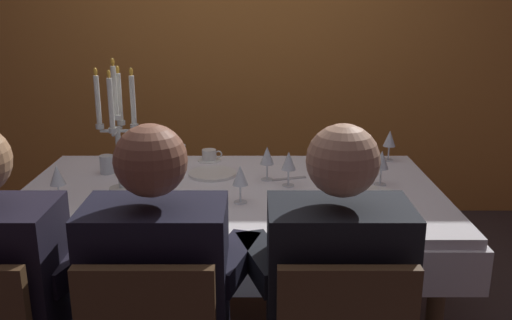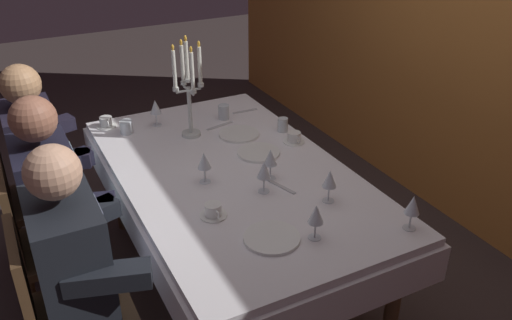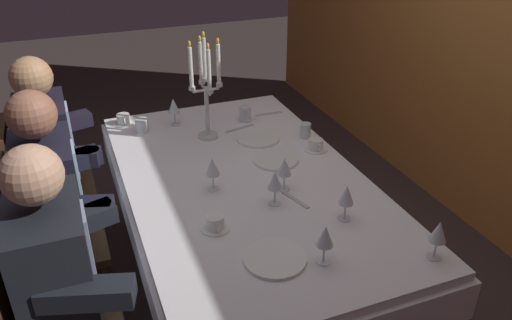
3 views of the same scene
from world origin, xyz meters
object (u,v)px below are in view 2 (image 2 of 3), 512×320
(dining_table, at_px, (232,189))
(wine_glass_4, at_px, (330,180))
(dinner_plate_0, at_px, (239,134))
(coffee_cup_0, at_px, (213,211))
(wine_glass_1, at_px, (316,215))
(dinner_plate_1, at_px, (259,152))
(coffee_cup_2, at_px, (106,122))
(seated_diner_1, at_px, (48,196))
(wine_glass_3, at_px, (264,171))
(wine_glass_0, at_px, (204,162))
(seated_diner_2, at_px, (69,260))
(candelabra, at_px, (189,90))
(water_tumbler_1, at_px, (283,125))
(wine_glass_2, at_px, (155,108))
(seated_diner_0, at_px, (34,153))
(water_tumbler_2, at_px, (126,127))
(wine_glass_6, at_px, (413,206))
(coffee_cup_1, at_px, (294,138))
(water_tumbler_0, at_px, (224,112))
(wine_glass_5, at_px, (270,158))
(dinner_plate_2, at_px, (272,238))

(dining_table, bearing_deg, wine_glass_4, 29.68)
(dinner_plate_0, distance_m, coffee_cup_0, 0.85)
(dining_table, height_order, dinner_plate_0, dinner_plate_0)
(wine_glass_1, bearing_deg, dinner_plate_1, 169.44)
(coffee_cup_2, height_order, seated_diner_1, seated_diner_1)
(wine_glass_3, bearing_deg, wine_glass_0, -134.89)
(coffee_cup_0, relative_size, coffee_cup_2, 1.00)
(seated_diner_2, bearing_deg, candelabra, 134.87)
(candelabra, distance_m, dinner_plate_1, 0.53)
(water_tumbler_1, xyz_separation_m, seated_diner_2, (0.65, -1.35, -0.05))
(dinner_plate_1, bearing_deg, wine_glass_1, -10.56)
(wine_glass_2, distance_m, water_tumbler_1, 0.77)
(dinner_plate_0, bearing_deg, seated_diner_0, -106.27)
(dinner_plate_0, distance_m, dinner_plate_1, 0.26)
(candelabra, relative_size, water_tumbler_2, 7.44)
(wine_glass_1, bearing_deg, seated_diner_0, -145.49)
(wine_glass_6, height_order, water_tumbler_2, wine_glass_6)
(wine_glass_0, distance_m, wine_glass_2, 0.77)
(coffee_cup_1, bearing_deg, candelabra, -125.93)
(dinner_plate_0, bearing_deg, wine_glass_1, -8.38)
(wine_glass_1, distance_m, water_tumbler_2, 1.45)
(seated_diner_2, bearing_deg, dinner_plate_0, 123.23)
(dinner_plate_0, relative_size, seated_diner_2, 0.19)
(wine_glass_0, relative_size, water_tumbler_0, 1.80)
(dinner_plate_0, xyz_separation_m, water_tumbler_1, (0.07, 0.25, 0.03))
(candelabra, bearing_deg, water_tumbler_0, 116.43)
(dinner_plate_1, distance_m, seated_diner_0, 1.24)
(wine_glass_1, relative_size, wine_glass_5, 1.00)
(dinner_plate_0, height_order, wine_glass_5, wine_glass_5)
(dinner_plate_0, height_order, wine_glass_0, wine_glass_0)
(wine_glass_4, bearing_deg, dining_table, -150.32)
(wine_glass_0, distance_m, wine_glass_3, 0.30)
(wine_glass_3, relative_size, water_tumbler_0, 1.80)
(dinner_plate_1, relative_size, coffee_cup_1, 1.77)
(water_tumbler_1, distance_m, seated_diner_2, 1.50)
(wine_glass_3, relative_size, seated_diner_1, 0.13)
(coffee_cup_2, bearing_deg, water_tumbler_0, 72.11)
(wine_glass_2, relative_size, wine_glass_5, 1.00)
(coffee_cup_1, distance_m, seated_diner_0, 1.45)
(wine_glass_3, bearing_deg, wine_glass_2, -167.72)
(dinner_plate_2, xyz_separation_m, wine_glass_1, (0.08, 0.16, 0.11))
(dinner_plate_2, xyz_separation_m, seated_diner_1, (-0.80, -0.78, -0.01))
(coffee_cup_1, bearing_deg, dinner_plate_2, -36.67)
(wine_glass_4, bearing_deg, water_tumbler_2, -151.48)
(wine_glass_0, distance_m, coffee_cup_2, 0.94)
(wine_glass_2, xyz_separation_m, seated_diner_1, (0.54, -0.72, -0.12))
(dinner_plate_1, height_order, seated_diner_0, seated_diner_0)
(candelabra, distance_m, coffee_cup_2, 0.60)
(dinner_plate_1, bearing_deg, dinner_plate_2, -23.53)
(candelabra, distance_m, seated_diner_0, 0.92)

